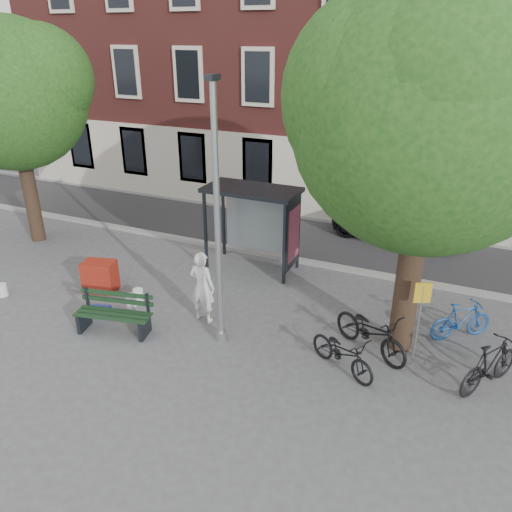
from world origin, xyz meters
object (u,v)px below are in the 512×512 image
object	(u,v)px
bike_c	(371,332)
car_dark	(396,222)
red_stand	(100,276)
painter	(202,287)
bench	(114,315)
notice_sign	(421,305)
bike_b	(461,320)
bike_d	(490,365)
lamppost	(218,234)
bus_shelter	(265,211)
bike_a	(343,353)

from	to	relation	value
bike_c	car_dark	bearing A→B (deg)	36.05
bike_c	red_stand	bearing A→B (deg)	121.54
painter	bench	size ratio (longest dim) A/B	0.96
notice_sign	bench	bearing A→B (deg)	168.59
bench	bike_b	distance (m)	8.48
bike_b	bike_d	world-z (taller)	bike_d
lamppost	car_dark	distance (m)	9.08
bike_c	bike_d	world-z (taller)	bike_d
bike_b	bus_shelter	bearing A→B (deg)	35.88
car_dark	red_stand	distance (m)	10.33
bus_shelter	bike_c	distance (m)	5.27
bike_d	car_dark	distance (m)	8.34
bike_a	bench	bearing A→B (deg)	126.44
bike_a	bike_b	xyz separation A→B (m)	(2.28, 2.43, 0.02)
bench	notice_sign	bearing A→B (deg)	0.53
notice_sign	bike_d	bearing A→B (deg)	-29.52
bench	bike_c	distance (m)	6.22
bus_shelter	notice_sign	distance (m)	5.97
lamppost	painter	size ratio (longest dim) A/B	3.20
bike_a	bike_d	bearing A→B (deg)	-47.74
bike_a	notice_sign	size ratio (longest dim) A/B	0.86
bike_b	bike_c	distance (m)	2.39
red_stand	notice_sign	xyz separation A→B (m)	(8.74, 0.02, 1.09)
bike_c	red_stand	world-z (taller)	bike_c
painter	bike_d	size ratio (longest dim) A/B	1.02
bike_a	bike_b	size ratio (longest dim) A/B	1.10
bus_shelter	notice_sign	bearing A→B (deg)	-33.04
bike_a	red_stand	bearing A→B (deg)	112.49
red_stand	painter	bearing A→B (deg)	-3.14
red_stand	car_dark	bearing A→B (deg)	47.04
bus_shelter	bike_a	xyz separation A→B (m)	(3.60, -4.09, -1.45)
bike_b	bike_c	world-z (taller)	bike_c
bike_d	car_dark	xyz separation A→B (m)	(-3.23, 7.69, 0.05)
bike_b	red_stand	xyz separation A→B (m)	(-9.62, -1.61, -0.04)
notice_sign	car_dark	bearing A→B (deg)	78.55
bike_d	bike_a	bearing A→B (deg)	46.09
car_dark	lamppost	bearing A→B (deg)	169.86
bike_a	bike_c	size ratio (longest dim) A/B	0.84
bike_a	car_dark	xyz separation A→B (m)	(-0.30, 8.38, 0.14)
car_dark	painter	bearing A→B (deg)	163.04
painter	bench	bearing A→B (deg)	40.89
lamppost	bike_d	xyz separation A→B (m)	(5.92, 0.71, -2.22)
lamppost	painter	bearing A→B (deg)	142.96
bench	bike_b	world-z (taller)	bike_b
painter	red_stand	xyz separation A→B (m)	(-3.50, 0.19, -0.50)
car_dark	bike_a	bearing A→B (deg)	-170.35
painter	bench	world-z (taller)	painter
bus_shelter	bike_c	bearing A→B (deg)	-38.16
bike_a	notice_sign	bearing A→B (deg)	-30.20
car_dark	bike_b	bearing A→B (deg)	-148.96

